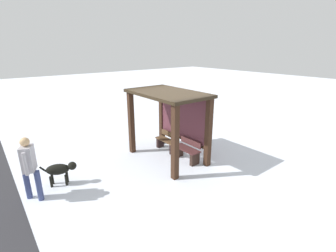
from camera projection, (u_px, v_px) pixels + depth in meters
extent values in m
plane|color=white|center=(167.00, 158.00, 8.67)|extent=(60.00, 60.00, 0.00)
cube|color=#362115|center=(131.00, 123.00, 8.83)|extent=(0.18, 0.18, 2.28)
cube|color=#362115|center=(175.00, 143.00, 6.97)|extent=(0.18, 0.18, 2.28)
cube|color=#362115|center=(162.00, 116.00, 9.65)|extent=(0.18, 0.18, 2.28)
cube|color=#362115|center=(208.00, 133.00, 7.79)|extent=(0.18, 0.18, 2.28)
cube|color=black|center=(167.00, 93.00, 7.94)|extent=(2.80, 1.71, 0.10)
cube|color=#582A34|center=(183.00, 117.00, 8.64)|extent=(2.31, 0.08, 1.52)
cube|color=#362115|center=(182.00, 138.00, 8.88)|extent=(2.31, 0.06, 0.08)
cube|color=brown|center=(167.00, 140.00, 9.19)|extent=(1.02, 0.35, 0.04)
cube|color=brown|center=(170.00, 134.00, 9.22)|extent=(0.97, 0.04, 0.20)
cube|color=black|center=(173.00, 149.00, 8.95)|extent=(0.12, 0.29, 0.39)
cube|color=black|center=(160.00, 142.00, 9.56)|extent=(0.12, 0.29, 0.39)
cube|color=#4B2728|center=(187.00, 149.00, 8.35)|extent=(1.02, 0.41, 0.03)
cube|color=#4B2728|center=(191.00, 142.00, 8.39)|extent=(0.97, 0.04, 0.20)
cube|color=#32221C|center=(195.00, 159.00, 8.11)|extent=(0.12, 0.35, 0.42)
cube|color=#32221C|center=(179.00, 151.00, 8.72)|extent=(0.12, 0.35, 0.42)
cube|color=#AFACB3|center=(28.00, 158.00, 5.98)|extent=(0.47, 0.39, 0.66)
sphere|color=tan|center=(25.00, 142.00, 5.85)|extent=(0.22, 0.22, 0.22)
cylinder|color=#384271|center=(39.00, 186.00, 6.17)|extent=(0.18, 0.18, 0.83)
cylinder|color=#384271|center=(27.00, 184.00, 6.26)|extent=(0.18, 0.18, 0.83)
cylinder|color=#AFACB3|center=(25.00, 164.00, 5.77)|extent=(0.12, 0.12, 0.59)
cylinder|color=#AFACB3|center=(31.00, 156.00, 6.22)|extent=(0.12, 0.12, 0.59)
ellipsoid|color=black|center=(58.00, 169.00, 6.85)|extent=(0.52, 0.69, 0.32)
sphere|color=black|center=(72.00, 166.00, 6.92)|extent=(0.24, 0.24, 0.24)
cylinder|color=black|center=(43.00, 169.00, 6.75)|extent=(0.13, 0.20, 0.19)
cylinder|color=black|center=(66.00, 180.00, 6.91)|extent=(0.07, 0.07, 0.33)
cylinder|color=black|center=(67.00, 177.00, 7.07)|extent=(0.07, 0.07, 0.33)
cylinder|color=black|center=(51.00, 182.00, 6.82)|extent=(0.07, 0.07, 0.33)
cylinder|color=black|center=(52.00, 179.00, 6.98)|extent=(0.07, 0.07, 0.33)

